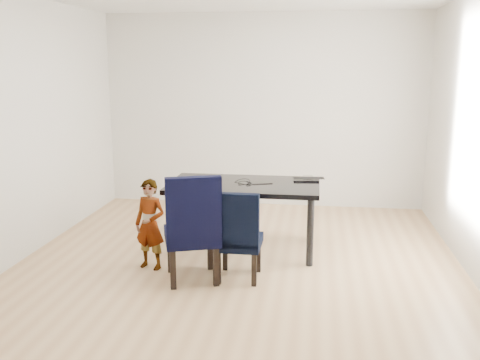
# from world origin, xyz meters

# --- Properties ---
(floor) EXTENTS (4.50, 5.00, 0.01)m
(floor) POSITION_xyz_m (0.00, 0.00, -0.01)
(floor) COLOR tan
(floor) RESTS_ON ground
(wall_back) EXTENTS (4.50, 0.01, 2.70)m
(wall_back) POSITION_xyz_m (0.00, 2.50, 1.35)
(wall_back) COLOR silver
(wall_back) RESTS_ON ground
(wall_front) EXTENTS (4.50, 0.01, 2.70)m
(wall_front) POSITION_xyz_m (0.00, -2.50, 1.35)
(wall_front) COLOR white
(wall_front) RESTS_ON ground
(wall_left) EXTENTS (0.01, 5.00, 2.70)m
(wall_left) POSITION_xyz_m (-2.25, 0.00, 1.35)
(wall_left) COLOR silver
(wall_left) RESTS_ON ground
(dining_table) EXTENTS (1.60, 0.90, 0.75)m
(dining_table) POSITION_xyz_m (0.00, 0.50, 0.38)
(dining_table) COLOR black
(dining_table) RESTS_ON floor
(chair_left) EXTENTS (0.64, 0.65, 1.03)m
(chair_left) POSITION_xyz_m (-0.37, -0.37, 0.52)
(chair_left) COLOR black
(chair_left) RESTS_ON floor
(chair_right) EXTENTS (0.42, 0.44, 0.87)m
(chair_right) POSITION_xyz_m (0.06, -0.28, 0.44)
(chair_right) COLOR black
(chair_right) RESTS_ON floor
(child) EXTENTS (0.38, 0.30, 0.90)m
(child) POSITION_xyz_m (-0.85, -0.15, 0.45)
(child) COLOR orange
(child) RESTS_ON floor
(plate) EXTENTS (0.30, 0.30, 0.01)m
(plate) POSITION_xyz_m (-0.45, 0.42, 0.76)
(plate) COLOR white
(plate) RESTS_ON dining_table
(sandwich) EXTENTS (0.16, 0.09, 0.06)m
(sandwich) POSITION_xyz_m (-0.46, 0.41, 0.79)
(sandwich) COLOR #C97248
(sandwich) RESTS_ON plate
(laptop) EXTENTS (0.36, 0.25, 0.03)m
(laptop) POSITION_xyz_m (0.68, 0.80, 0.76)
(laptop) COLOR black
(laptop) RESTS_ON dining_table
(cable_tangle) EXTENTS (0.17, 0.17, 0.01)m
(cable_tangle) POSITION_xyz_m (0.01, 0.45, 0.75)
(cable_tangle) COLOR black
(cable_tangle) RESTS_ON dining_table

